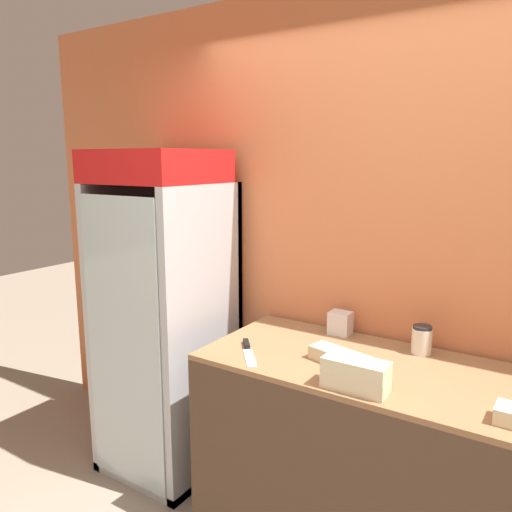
# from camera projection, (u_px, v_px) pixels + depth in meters

# --- Properties ---
(wall_back) EXTENTS (5.20, 0.09, 2.70)m
(wall_back) POSITION_uv_depth(u_px,v_px,m) (417.00, 259.00, 2.44)
(wall_back) COLOR #D17547
(wall_back) RESTS_ON ground_plane
(prep_counter) EXTENTS (1.64, 0.71, 0.94)m
(prep_counter) POSITION_uv_depth(u_px,v_px,m) (379.00, 464.00, 2.27)
(prep_counter) COLOR #4C3828
(prep_counter) RESTS_ON ground_plane
(beverage_cooler) EXTENTS (0.64, 0.66, 1.89)m
(beverage_cooler) POSITION_uv_depth(u_px,v_px,m) (170.00, 300.00, 2.93)
(beverage_cooler) COLOR #B2B7BC
(beverage_cooler) RESTS_ON ground_plane
(sandwich_stack_bottom) EXTENTS (0.26, 0.12, 0.06)m
(sandwich_stack_bottom) POSITION_uv_depth(u_px,v_px,m) (355.00, 382.00, 1.96)
(sandwich_stack_bottom) COLOR beige
(sandwich_stack_bottom) RESTS_ON prep_counter
(sandwich_stack_middle) EXTENTS (0.26, 0.11, 0.06)m
(sandwich_stack_middle) POSITION_uv_depth(u_px,v_px,m) (356.00, 367.00, 1.95)
(sandwich_stack_middle) COLOR beige
(sandwich_stack_middle) RESTS_ON sandwich_stack_bottom
(sandwich_flat_left) EXTENTS (0.29, 0.17, 0.06)m
(sandwich_flat_left) POSITION_uv_depth(u_px,v_px,m) (339.00, 357.00, 2.21)
(sandwich_flat_left) COLOR beige
(sandwich_flat_left) RESTS_ON prep_counter
(chefs_knife) EXTENTS (0.22, 0.26, 0.02)m
(chefs_knife) POSITION_uv_depth(u_px,v_px,m) (248.00, 349.00, 2.37)
(chefs_knife) COLOR silver
(chefs_knife) RESTS_ON prep_counter
(condiment_jar) EXTENTS (0.09, 0.09, 0.14)m
(condiment_jar) POSITION_uv_depth(u_px,v_px,m) (422.00, 340.00, 2.33)
(condiment_jar) COLOR silver
(condiment_jar) RESTS_ON prep_counter
(napkin_dispenser) EXTENTS (0.11, 0.09, 0.12)m
(napkin_dispenser) POSITION_uv_depth(u_px,v_px,m) (340.00, 323.00, 2.59)
(napkin_dispenser) COLOR silver
(napkin_dispenser) RESTS_ON prep_counter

